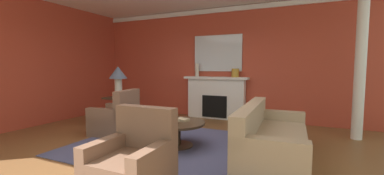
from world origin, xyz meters
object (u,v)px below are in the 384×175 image
(vase_mantel_left, at_px, (197,70))
(vase_mantel_right, at_px, (235,73))
(sofa, at_px, (271,142))
(side_table, at_px, (119,109))
(fireplace, at_px, (216,99))
(armchair_near_window, at_px, (116,120))
(mantel_mirror, at_px, (218,53))
(armchair_facing_fireplace, at_px, (133,166))
(coffee_table, at_px, (177,128))
(table_lamp, at_px, (118,75))

(vase_mantel_left, height_order, vase_mantel_right, vase_mantel_left)
(sofa, bearing_deg, side_table, 166.67)
(fireplace, distance_m, armchair_near_window, 2.80)
(mantel_mirror, distance_m, armchair_near_window, 3.26)
(side_table, bearing_deg, mantel_mirror, 44.06)
(armchair_facing_fireplace, xyz_separation_m, coffee_table, (-0.29, 1.64, 0.03))
(table_lamp, xyz_separation_m, vase_mantel_left, (1.37, 1.69, 0.12))
(vase_mantel_left, xyz_separation_m, vase_mantel_right, (1.10, 0.00, -0.07))
(mantel_mirror, height_order, armchair_near_window, mantel_mirror)
(table_lamp, bearing_deg, vase_mantel_left, 50.94)
(coffee_table, distance_m, table_lamp, 2.42)
(armchair_facing_fireplace, xyz_separation_m, table_lamp, (-2.37, 2.50, 0.92))
(armchair_facing_fireplace, bearing_deg, armchair_near_window, 135.59)
(armchair_facing_fireplace, bearing_deg, mantel_mirror, 95.91)
(mantel_mirror, xyz_separation_m, side_table, (-1.92, -1.86, -1.41))
(fireplace, relative_size, sofa, 0.85)
(sofa, distance_m, table_lamp, 3.91)
(mantel_mirror, relative_size, armchair_facing_fireplace, 1.44)
(mantel_mirror, xyz_separation_m, sofa, (1.78, -2.73, -1.52))
(fireplace, distance_m, armchair_facing_fireplace, 4.27)
(mantel_mirror, height_order, sofa, mantel_mirror)
(side_table, height_order, vase_mantel_right, vase_mantel_right)
(sofa, bearing_deg, mantel_mirror, 123.00)
(fireplace, xyz_separation_m, table_lamp, (-1.92, -1.74, 0.67))
(coffee_table, bearing_deg, mantel_mirror, 93.35)
(side_table, relative_size, table_lamp, 0.93)
(coffee_table, relative_size, vase_mantel_right, 4.38)
(mantel_mirror, bearing_deg, armchair_facing_fireplace, -84.09)
(mantel_mirror, height_order, coffee_table, mantel_mirror)
(coffee_table, bearing_deg, armchair_facing_fireplace, -79.91)
(vase_mantel_left, bearing_deg, table_lamp, -129.06)
(armchair_near_window, bearing_deg, fireplace, 59.29)
(armchair_near_window, relative_size, coffee_table, 0.95)
(mantel_mirror, relative_size, sofa, 0.65)
(vase_mantel_left, bearing_deg, side_table, -129.06)
(table_lamp, relative_size, vase_mantel_right, 3.29)
(vase_mantel_left, bearing_deg, sofa, -47.80)
(armchair_facing_fireplace, relative_size, coffee_table, 0.95)
(side_table, bearing_deg, armchair_near_window, -53.15)
(armchair_near_window, height_order, armchair_facing_fireplace, same)
(armchair_near_window, relative_size, vase_mantel_left, 2.62)
(fireplace, bearing_deg, side_table, -137.85)
(fireplace, relative_size, armchair_facing_fireplace, 1.89)
(armchair_near_window, bearing_deg, table_lamp, 126.85)
(sofa, relative_size, armchair_facing_fireplace, 2.24)
(armchair_near_window, bearing_deg, side_table, 126.85)
(fireplace, bearing_deg, mantel_mirror, 90.00)
(fireplace, distance_m, vase_mantel_right, 0.91)
(coffee_table, xyz_separation_m, side_table, (-2.08, 0.85, 0.06))
(armchair_facing_fireplace, bearing_deg, side_table, 133.50)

